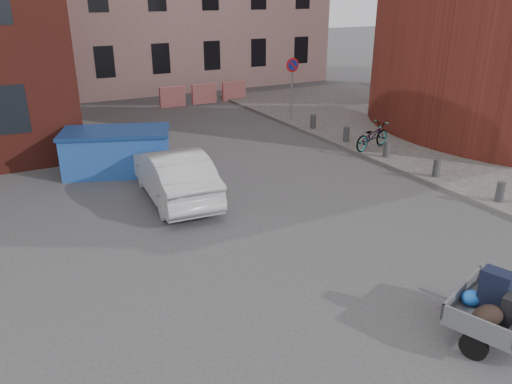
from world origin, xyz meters
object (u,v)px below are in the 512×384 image
dumpster (117,151)px  silver_car (174,174)px  trailer (494,306)px  bicycle (372,136)px

dumpster → silver_car: bearing=-53.3°
trailer → silver_car: (-2.52, 8.20, 0.09)m
dumpster → silver_car: 3.02m
trailer → bicycle: trailer is taller
dumpster → silver_car: (0.85, -2.90, 0.01)m
dumpster → silver_car: size_ratio=0.86×
silver_car → bicycle: size_ratio=2.41×
dumpster → bicycle: dumpster is taller
dumpster → silver_car: silver_car is taller
trailer → dumpster: (-3.37, 11.10, 0.08)m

